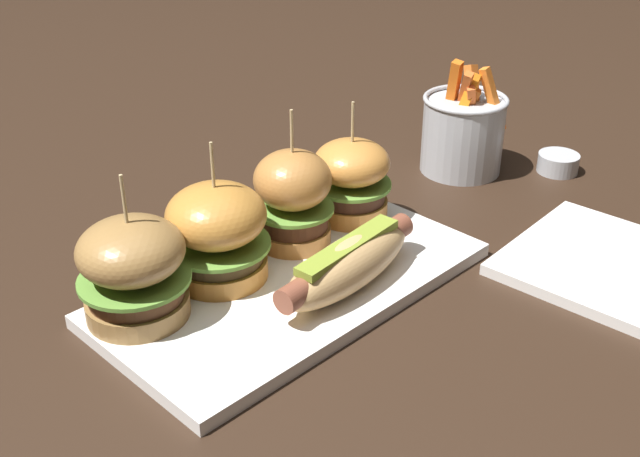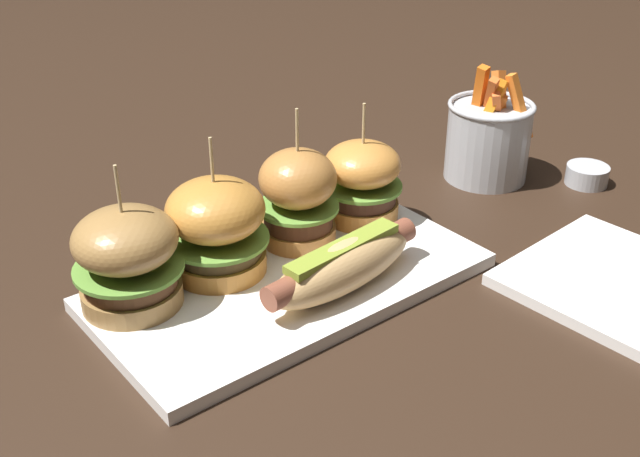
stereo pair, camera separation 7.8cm
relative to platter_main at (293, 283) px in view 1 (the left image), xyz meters
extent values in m
plane|color=black|center=(0.00, 0.00, -0.01)|extent=(3.00, 3.00, 0.00)
cube|color=white|center=(0.00, 0.00, 0.00)|extent=(0.38, 0.20, 0.01)
ellipsoid|color=tan|center=(0.03, -0.05, 0.03)|extent=(0.18, 0.07, 0.05)
cylinder|color=brown|center=(0.03, -0.05, 0.04)|extent=(0.19, 0.04, 0.02)
cube|color=olive|center=(0.03, -0.05, 0.05)|extent=(0.13, 0.03, 0.01)
cylinder|color=olive|center=(-0.14, 0.05, 0.02)|extent=(0.09, 0.09, 0.02)
cylinder|color=#56341F|center=(-0.14, 0.05, 0.03)|extent=(0.09, 0.09, 0.02)
cylinder|color=#609338|center=(-0.14, 0.05, 0.05)|extent=(0.10, 0.10, 0.00)
ellipsoid|color=olive|center=(-0.14, 0.05, 0.08)|extent=(0.10, 0.10, 0.06)
cylinder|color=tan|center=(-0.14, 0.05, 0.12)|extent=(0.00, 0.00, 0.06)
cylinder|color=#BF7E34|center=(-0.05, 0.05, 0.02)|extent=(0.10, 0.10, 0.02)
cylinder|color=#45341D|center=(-0.05, 0.05, 0.03)|extent=(0.09, 0.09, 0.01)
cylinder|color=#609338|center=(-0.05, 0.05, 0.04)|extent=(0.10, 0.10, 0.00)
ellipsoid|color=#BF7E34|center=(-0.05, 0.05, 0.07)|extent=(0.10, 0.10, 0.06)
cylinder|color=tan|center=(-0.05, 0.05, 0.12)|extent=(0.00, 0.00, 0.06)
cylinder|color=#B17438|center=(0.05, 0.05, 0.02)|extent=(0.08, 0.08, 0.02)
cylinder|color=#442617|center=(0.05, 0.05, 0.03)|extent=(0.07, 0.07, 0.02)
cylinder|color=#609338|center=(0.05, 0.05, 0.05)|extent=(0.09, 0.09, 0.00)
ellipsoid|color=#B17438|center=(0.05, 0.05, 0.08)|extent=(0.08, 0.08, 0.06)
cylinder|color=tan|center=(0.05, 0.05, 0.13)|extent=(0.00, 0.00, 0.06)
cylinder|color=#C88239|center=(0.14, 0.05, 0.02)|extent=(0.08, 0.08, 0.02)
cylinder|color=#45281C|center=(0.14, 0.05, 0.04)|extent=(0.08, 0.08, 0.02)
cylinder|color=#609338|center=(0.14, 0.05, 0.05)|extent=(0.09, 0.09, 0.00)
ellipsoid|color=#C88239|center=(0.14, 0.05, 0.07)|extent=(0.08, 0.08, 0.05)
cylinder|color=tan|center=(0.14, 0.05, 0.11)|extent=(0.00, 0.00, 0.06)
cylinder|color=#B7BABF|center=(0.35, 0.05, 0.04)|extent=(0.10, 0.10, 0.09)
torus|color=#B7BABF|center=(0.35, 0.05, 0.09)|extent=(0.11, 0.11, 0.01)
cube|color=orange|center=(0.35, 0.07, 0.09)|extent=(0.03, 0.03, 0.09)
cube|color=orange|center=(0.36, 0.05, 0.09)|extent=(0.03, 0.04, 0.08)
cube|color=orange|center=(0.35, 0.04, 0.08)|extent=(0.04, 0.02, 0.06)
cube|color=orange|center=(0.35, 0.05, 0.08)|extent=(0.03, 0.04, 0.06)
cube|color=#DA5E23|center=(0.35, 0.06, 0.09)|extent=(0.04, 0.04, 0.08)
cube|color=orange|center=(0.34, 0.05, 0.09)|extent=(0.04, 0.03, 0.08)
cube|color=orange|center=(0.37, 0.03, 0.09)|extent=(0.03, 0.03, 0.08)
cylinder|color=#B7BABF|center=(0.44, -0.04, 0.01)|extent=(0.05, 0.05, 0.02)
cylinder|color=#9E3323|center=(0.44, -0.04, 0.01)|extent=(0.04, 0.04, 0.00)
cube|color=white|center=(0.26, -0.21, 0.00)|extent=(0.20, 0.20, 0.01)
camera|label=1|loc=(-0.45, -0.48, 0.42)|focal=44.19mm
camera|label=2|loc=(-0.39, -0.53, 0.42)|focal=44.19mm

